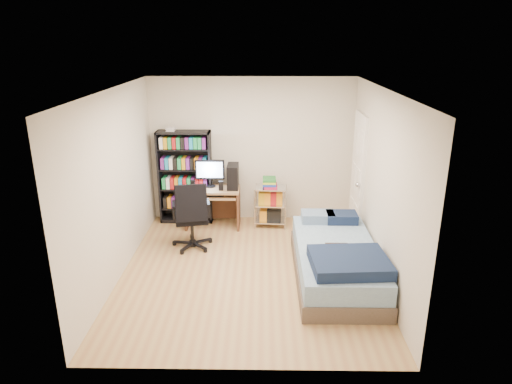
{
  "coord_description": "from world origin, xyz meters",
  "views": [
    {
      "loc": [
        0.2,
        -5.69,
        3.13
      ],
      "look_at": [
        0.1,
        0.4,
        1.04
      ],
      "focal_mm": 32.0,
      "sensor_mm": 36.0,
      "label": 1
    }
  ],
  "objects_px": {
    "media_shelf": "(185,176)",
    "bed": "(337,260)",
    "office_chair": "(192,227)",
    "computer_desk": "(218,191)"
  },
  "relations": [
    {
      "from": "office_chair",
      "to": "bed",
      "type": "xyz_separation_m",
      "value": [
        2.08,
        -0.92,
        -0.07
      ]
    },
    {
      "from": "bed",
      "to": "computer_desk",
      "type": "bearing_deg",
      "value": 133.87
    },
    {
      "from": "media_shelf",
      "to": "bed",
      "type": "xyz_separation_m",
      "value": [
        2.34,
        -2.02,
        -0.56
      ]
    },
    {
      "from": "computer_desk",
      "to": "bed",
      "type": "distance_m",
      "value": 2.56
    },
    {
      "from": "computer_desk",
      "to": "office_chair",
      "type": "height_order",
      "value": "computer_desk"
    },
    {
      "from": "media_shelf",
      "to": "bed",
      "type": "distance_m",
      "value": 3.15
    },
    {
      "from": "computer_desk",
      "to": "office_chair",
      "type": "xyz_separation_m",
      "value": [
        -0.32,
        -0.91,
        -0.28
      ]
    },
    {
      "from": "office_chair",
      "to": "bed",
      "type": "bearing_deg",
      "value": -35.27
    },
    {
      "from": "media_shelf",
      "to": "office_chair",
      "type": "xyz_separation_m",
      "value": [
        0.26,
        -1.1,
        -0.49
      ]
    },
    {
      "from": "media_shelf",
      "to": "office_chair",
      "type": "bearing_deg",
      "value": -76.66
    }
  ]
}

